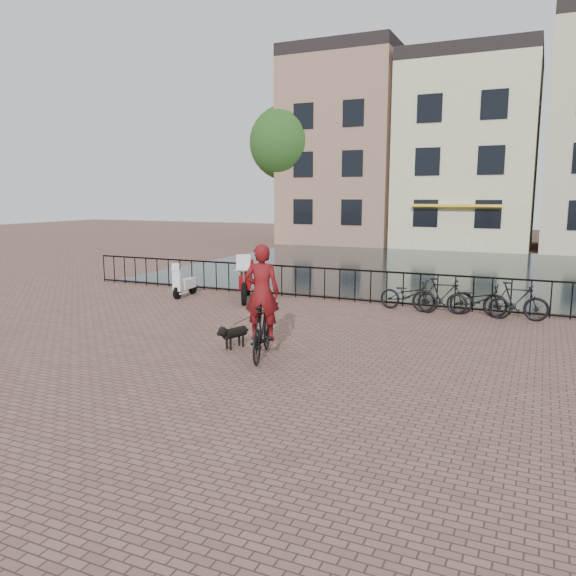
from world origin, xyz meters
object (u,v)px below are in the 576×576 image
at_px(motorcycle, 246,275).
at_px(scooter, 185,279).
at_px(dog, 235,336).
at_px(cyclist, 262,308).

bearing_deg(motorcycle, scooter, 162.39).
bearing_deg(dog, cyclist, -6.21).
xyz_separation_m(dog, motorcycle, (-2.48, 5.04, 0.52)).
relative_size(dog, motorcycle, 0.38).
height_order(cyclist, scooter, cyclist).
distance_m(dog, motorcycle, 5.65).
relative_size(dog, scooter, 0.65).
distance_m(cyclist, scooter, 7.54).
bearing_deg(scooter, dog, -50.66).
height_order(dog, motorcycle, motorcycle).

